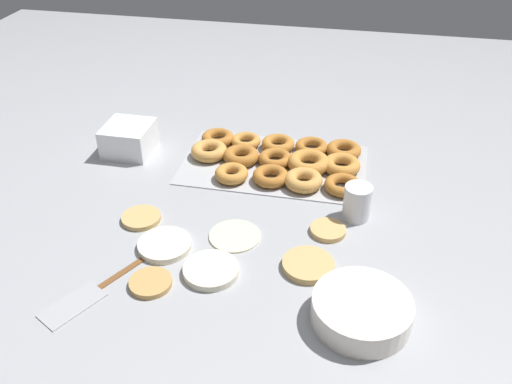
# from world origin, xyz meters

# --- Properties ---
(ground_plane) EXTENTS (3.00, 3.00, 0.00)m
(ground_plane) POSITION_xyz_m (0.00, 0.00, 0.00)
(ground_plane) COLOR #9EA0A5
(pancake_0) EXTENTS (0.11, 0.11, 0.02)m
(pancake_0) POSITION_xyz_m (-0.17, 0.13, 0.01)
(pancake_0) COLOR tan
(pancake_0) RESTS_ON ground_plane
(pancake_1) EXTENTS (0.12, 0.12, 0.01)m
(pancake_1) POSITION_xyz_m (0.16, 0.13, 0.01)
(pancake_1) COLOR silver
(pancake_1) RESTS_ON ground_plane
(pancake_2) EXTENTS (0.09, 0.09, 0.01)m
(pancake_2) POSITION_xyz_m (0.25, 0.04, 0.01)
(pancake_2) COLOR tan
(pancake_2) RESTS_ON ground_plane
(pancake_3) EXTENTS (0.12, 0.12, 0.01)m
(pancake_3) POSITION_xyz_m (0.01, 0.06, 0.00)
(pancake_3) COLOR beige
(pancake_3) RESTS_ON ground_plane
(pancake_4) EXTENTS (0.12, 0.12, 0.02)m
(pancake_4) POSITION_xyz_m (0.03, 0.19, 0.01)
(pancake_4) COLOR beige
(pancake_4) RESTS_ON ground_plane
(pancake_5) EXTENTS (0.09, 0.09, 0.01)m
(pancake_5) POSITION_xyz_m (0.14, 0.25, 0.01)
(pancake_5) COLOR tan
(pancake_5) RESTS_ON ground_plane
(pancake_6) EXTENTS (0.08, 0.08, 0.01)m
(pancake_6) POSITION_xyz_m (-0.20, -0.00, 0.01)
(pancake_6) COLOR tan
(pancake_6) RESTS_ON ground_plane
(donut_tray) EXTENTS (0.50, 0.30, 0.04)m
(donut_tray) POSITION_xyz_m (-0.04, -0.27, 0.02)
(donut_tray) COLOR #ADAFB5
(donut_tray) RESTS_ON ground_plane
(batter_bowl) EXTENTS (0.19, 0.19, 0.05)m
(batter_bowl) POSITION_xyz_m (-0.28, 0.26, 0.03)
(batter_bowl) COLOR silver
(batter_bowl) RESTS_ON ground_plane
(container_stack) EXTENTS (0.13, 0.13, 0.08)m
(container_stack) POSITION_xyz_m (0.40, -0.26, 0.04)
(container_stack) COLOR white
(container_stack) RESTS_ON ground_plane
(paper_cup) EXTENTS (0.07, 0.07, 0.09)m
(paper_cup) POSITION_xyz_m (-0.25, -0.07, 0.04)
(paper_cup) COLOR white
(paper_cup) RESTS_ON ground_plane
(spatula) EXTENTS (0.17, 0.26, 0.01)m
(spatula) POSITION_xyz_m (0.26, 0.30, 0.00)
(spatula) COLOR brown
(spatula) RESTS_ON ground_plane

